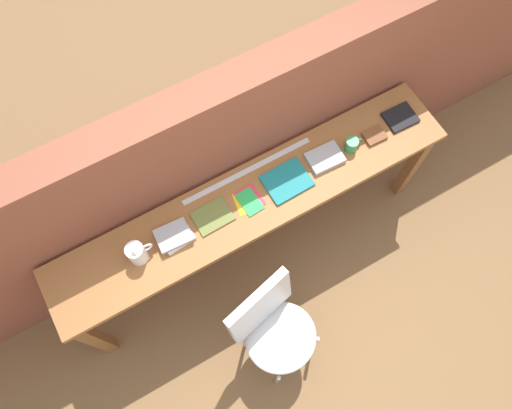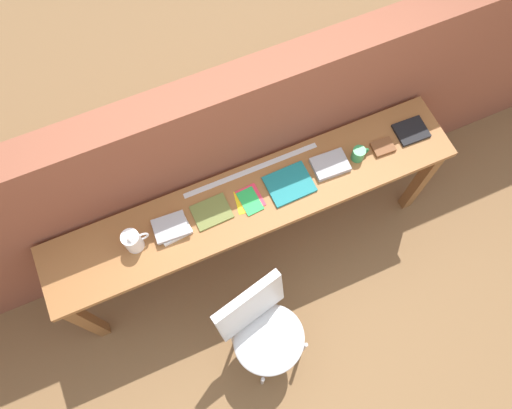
# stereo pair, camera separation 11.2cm
# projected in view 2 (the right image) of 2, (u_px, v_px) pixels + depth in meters

# --- Properties ---
(ground_plane) EXTENTS (40.00, 40.00, 0.00)m
(ground_plane) POSITION_uv_depth(u_px,v_px,m) (270.00, 281.00, 3.59)
(ground_plane) COLOR brown
(brick_wall_back) EXTENTS (6.00, 0.20, 1.56)m
(brick_wall_back) POSITION_uv_depth(u_px,v_px,m) (231.00, 158.00, 3.09)
(brick_wall_back) COLOR brown
(brick_wall_back) RESTS_ON ground
(sideboard) EXTENTS (2.50, 0.44, 0.88)m
(sideboard) POSITION_uv_depth(u_px,v_px,m) (253.00, 207.00, 3.01)
(sideboard) COLOR #996033
(sideboard) RESTS_ON ground
(chair_white_moulded) EXTENTS (0.53, 0.54, 0.89)m
(chair_white_moulded) POSITION_uv_depth(u_px,v_px,m) (262.00, 328.00, 2.95)
(chair_white_moulded) COLOR silver
(chair_white_moulded) RESTS_ON ground
(pitcher_white) EXTENTS (0.14, 0.10, 0.18)m
(pitcher_white) POSITION_uv_depth(u_px,v_px,m) (133.00, 241.00, 2.70)
(pitcher_white) COLOR white
(pitcher_white) RESTS_ON sideboard
(book_stack_leftmost) EXTENTS (0.20, 0.16, 0.06)m
(book_stack_leftmost) POSITION_uv_depth(u_px,v_px,m) (172.00, 228.00, 2.78)
(book_stack_leftmost) COLOR white
(book_stack_leftmost) RESTS_ON sideboard
(magazine_cycling) EXTENTS (0.22, 0.17, 0.01)m
(magazine_cycling) POSITION_uv_depth(u_px,v_px,m) (212.00, 212.00, 2.84)
(magazine_cycling) COLOR olive
(magazine_cycling) RESTS_ON sideboard
(pamphlet_pile_colourful) EXTENTS (0.17, 0.18, 0.01)m
(pamphlet_pile_colourful) POSITION_uv_depth(u_px,v_px,m) (249.00, 200.00, 2.87)
(pamphlet_pile_colourful) COLOR yellow
(pamphlet_pile_colourful) RESTS_ON sideboard
(book_open_centre) EXTENTS (0.27, 0.22, 0.02)m
(book_open_centre) POSITION_uv_depth(u_px,v_px,m) (289.00, 184.00, 2.90)
(book_open_centre) COLOR #19757A
(book_open_centre) RESTS_ON sideboard
(book_grey_hardcover) EXTENTS (0.22, 0.16, 0.04)m
(book_grey_hardcover) POSITION_uv_depth(u_px,v_px,m) (330.00, 165.00, 2.94)
(book_grey_hardcover) COLOR #9E9EA3
(book_grey_hardcover) RESTS_ON sideboard
(mug) EXTENTS (0.11, 0.08, 0.09)m
(mug) POSITION_uv_depth(u_px,v_px,m) (359.00, 154.00, 2.94)
(mug) COLOR #338C4C
(mug) RESTS_ON sideboard
(leather_journal_brown) EXTENTS (0.13, 0.11, 0.02)m
(leather_journal_brown) POSITION_uv_depth(u_px,v_px,m) (383.00, 147.00, 2.99)
(leather_journal_brown) COLOR brown
(leather_journal_brown) RESTS_ON sideboard
(book_repair_rightmost) EXTENTS (0.20, 0.16, 0.02)m
(book_repair_rightmost) POSITION_uv_depth(u_px,v_px,m) (411.00, 131.00, 3.04)
(book_repair_rightmost) COLOR black
(book_repair_rightmost) RESTS_ON sideboard
(ruler_metal_back_edge) EXTENTS (0.85, 0.03, 0.00)m
(ruler_metal_back_edge) POSITION_uv_depth(u_px,v_px,m) (251.00, 170.00, 2.95)
(ruler_metal_back_edge) COLOR silver
(ruler_metal_back_edge) RESTS_ON sideboard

